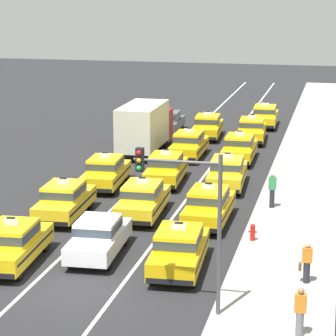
{
  "coord_description": "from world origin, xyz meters",
  "views": [
    {
      "loc": [
        8.96,
        -22.95,
        10.56
      ],
      "look_at": [
        0.36,
        13.36,
        1.3
      ],
      "focal_mm": 78.43,
      "sensor_mm": 36.0,
      "label": 1
    }
  ],
  "objects_px": {
    "taxi_right_second": "(209,205)",
    "taxi_center_second": "(143,199)",
    "taxi_center_fourth": "(189,144)",
    "sedan_left_fifth": "(169,121)",
    "pedestrian_by_storefront": "(300,311)",
    "taxi_right_sixth": "(265,116)",
    "sedan_center_nearest": "(99,236)",
    "taxi_right_fourth": "(240,147)",
    "box_truck_left_fourth": "(145,126)",
    "pedestrian_mid_block": "(307,262)",
    "taxi_right_nearest": "(179,248)",
    "taxi_left_third": "(106,171)",
    "pedestrian_near_crosswalk": "(272,190)",
    "fire_hydrant": "(253,231)",
    "taxi_left_nearest": "(13,243)",
    "taxi_right_third": "(227,172)",
    "taxi_center_fifth": "(208,126)",
    "traffic_light_pole": "(190,204)",
    "taxi_left_second": "(65,200)",
    "taxi_center_third": "(166,168)",
    "taxi_right_fifth": "(252,129)"
  },
  "relations": [
    {
      "from": "taxi_right_second",
      "to": "taxi_center_second",
      "type": "bearing_deg",
      "value": 175.0
    },
    {
      "from": "taxi_center_fourth",
      "to": "taxi_right_second",
      "type": "xyz_separation_m",
      "value": [
        3.58,
        -12.81,
        0.0
      ]
    },
    {
      "from": "taxi_right_fourth",
      "to": "fire_hydrant",
      "type": "height_order",
      "value": "taxi_right_fourth"
    },
    {
      "from": "box_truck_left_fourth",
      "to": "taxi_right_fourth",
      "type": "relative_size",
      "value": 1.52
    },
    {
      "from": "box_truck_left_fourth",
      "to": "sedan_center_nearest",
      "type": "xyz_separation_m",
      "value": [
        3.09,
        -18.74,
        -0.93
      ]
    },
    {
      "from": "taxi_right_second",
      "to": "taxi_right_third",
      "type": "distance_m",
      "value": 6.32
    },
    {
      "from": "taxi_center_third",
      "to": "box_truck_left_fourth",
      "type": "bearing_deg",
      "value": 113.27
    },
    {
      "from": "sedan_left_fifth",
      "to": "taxi_right_nearest",
      "type": "height_order",
      "value": "taxi_right_nearest"
    },
    {
      "from": "sedan_left_fifth",
      "to": "pedestrian_mid_block",
      "type": "xyz_separation_m",
      "value": [
        11.45,
        -26.92,
        0.07
      ]
    },
    {
      "from": "taxi_center_fourth",
      "to": "traffic_light_pole",
      "type": "xyz_separation_m",
      "value": [
        4.67,
        -22.47,
        2.94
      ]
    },
    {
      "from": "taxi_right_fourth",
      "to": "traffic_light_pole",
      "type": "height_order",
      "value": "traffic_light_pole"
    },
    {
      "from": "pedestrian_mid_block",
      "to": "taxi_left_nearest",
      "type": "bearing_deg",
      "value": -177.85
    },
    {
      "from": "taxi_right_third",
      "to": "taxi_right_fifth",
      "type": "distance_m",
      "value": 12.35
    },
    {
      "from": "taxi_center_fifth",
      "to": "taxi_center_fourth",
      "type": "bearing_deg",
      "value": -90.35
    },
    {
      "from": "taxi_center_fourth",
      "to": "taxi_right_second",
      "type": "distance_m",
      "value": 13.3
    },
    {
      "from": "taxi_right_second",
      "to": "taxi_right_sixth",
      "type": "bearing_deg",
      "value": 90.06
    },
    {
      "from": "taxi_center_fifth",
      "to": "fire_hydrant",
      "type": "relative_size",
      "value": 6.39
    },
    {
      "from": "taxi_center_fifth",
      "to": "taxi_right_sixth",
      "type": "distance_m",
      "value": 6.33
    },
    {
      "from": "taxi_right_second",
      "to": "taxi_right_sixth",
      "type": "height_order",
      "value": "same"
    },
    {
      "from": "fire_hydrant",
      "to": "sedan_left_fifth",
      "type": "bearing_deg",
      "value": 111.55
    },
    {
      "from": "sedan_center_nearest",
      "to": "taxi_center_fourth",
      "type": "distance_m",
      "value": 17.93
    },
    {
      "from": "taxi_right_fourth",
      "to": "fire_hydrant",
      "type": "relative_size",
      "value": 6.28
    },
    {
      "from": "box_truck_left_fourth",
      "to": "taxi_right_nearest",
      "type": "xyz_separation_m",
      "value": [
        6.55,
        -19.47,
        -0.9
      ]
    },
    {
      "from": "taxi_left_second",
      "to": "taxi_center_third",
      "type": "relative_size",
      "value": 1.0
    },
    {
      "from": "pedestrian_by_storefront",
      "to": "taxi_left_third",
      "type": "bearing_deg",
      "value": 125.96
    },
    {
      "from": "sedan_left_fifth",
      "to": "pedestrian_by_storefront",
      "type": "bearing_deg",
      "value": -69.8
    },
    {
      "from": "taxi_right_fifth",
      "to": "sedan_left_fifth",
      "type": "bearing_deg",
      "value": 163.19
    },
    {
      "from": "taxi_center_fourth",
      "to": "pedestrian_mid_block",
      "type": "height_order",
      "value": "taxi_center_fourth"
    },
    {
      "from": "box_truck_left_fourth",
      "to": "pedestrian_by_storefront",
      "type": "bearing_deg",
      "value": -64.83
    },
    {
      "from": "taxi_right_second",
      "to": "sedan_center_nearest",
      "type": "bearing_deg",
      "value": -124.76
    },
    {
      "from": "taxi_left_third",
      "to": "taxi_right_sixth",
      "type": "distance_m",
      "value": 20.59
    },
    {
      "from": "fire_hydrant",
      "to": "traffic_light_pole",
      "type": "distance_m",
      "value": 8.19
    },
    {
      "from": "pedestrian_mid_block",
      "to": "sedan_center_nearest",
      "type": "bearing_deg",
      "value": 171.76
    },
    {
      "from": "taxi_center_fourth",
      "to": "taxi_right_second",
      "type": "bearing_deg",
      "value": -74.37
    },
    {
      "from": "taxi_right_second",
      "to": "taxi_right_sixth",
      "type": "distance_m",
      "value": 24.48
    },
    {
      "from": "taxi_center_second",
      "to": "taxi_right_third",
      "type": "relative_size",
      "value": 1.0
    },
    {
      "from": "taxi_right_second",
      "to": "taxi_center_fifth",
      "type": "bearing_deg",
      "value": 100.46
    },
    {
      "from": "box_truck_left_fourth",
      "to": "pedestrian_mid_block",
      "type": "height_order",
      "value": "box_truck_left_fourth"
    },
    {
      "from": "sedan_center_nearest",
      "to": "taxi_right_fourth",
      "type": "xyz_separation_m",
      "value": [
        3.22,
        17.7,
        0.03
      ]
    },
    {
      "from": "sedan_left_fifth",
      "to": "sedan_center_nearest",
      "type": "relative_size",
      "value": 1.0
    },
    {
      "from": "taxi_left_second",
      "to": "taxi_left_third",
      "type": "height_order",
      "value": "same"
    },
    {
      "from": "taxi_right_fifth",
      "to": "taxi_center_fifth",
      "type": "bearing_deg",
      "value": 170.37
    },
    {
      "from": "taxi_left_nearest",
      "to": "taxi_center_fifth",
      "type": "relative_size",
      "value": 1.0
    },
    {
      "from": "taxi_left_second",
      "to": "taxi_center_second",
      "type": "relative_size",
      "value": 1.0
    },
    {
      "from": "taxi_center_third",
      "to": "fire_hydrant",
      "type": "bearing_deg",
      "value": -56.06
    },
    {
      "from": "box_truck_left_fourth",
      "to": "taxi_center_fifth",
      "type": "xyz_separation_m",
      "value": [
        3.1,
        5.59,
        -0.9
      ]
    },
    {
      "from": "sedan_left_fifth",
      "to": "taxi_right_third",
      "type": "distance_m",
      "value": 15.74
    },
    {
      "from": "taxi_right_nearest",
      "to": "taxi_right_fifth",
      "type": "bearing_deg",
      "value": 90.55
    },
    {
      "from": "taxi_left_third",
      "to": "pedestrian_near_crosswalk",
      "type": "xyz_separation_m",
      "value": [
        9.14,
        -2.22,
        0.16
      ]
    },
    {
      "from": "taxi_right_nearest",
      "to": "taxi_right_sixth",
      "type": "height_order",
      "value": "same"
    }
  ]
}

